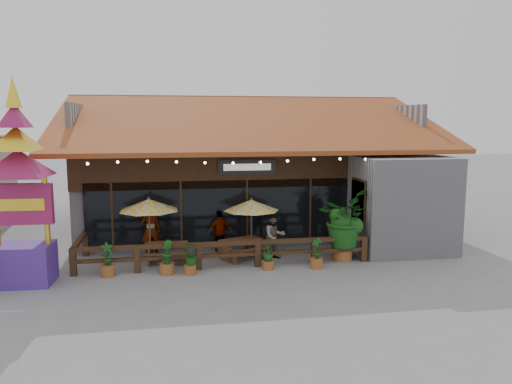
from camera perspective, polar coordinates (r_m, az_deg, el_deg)
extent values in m
plane|color=gray|center=(17.75, 1.51, -7.97)|extent=(100.00, 100.00, 0.00)
cube|color=#B0AFB4|center=(24.14, -1.71, 1.19)|extent=(14.00, 10.00, 4.00)
cube|color=#3C2413|center=(18.81, -4.09, 2.86)|extent=(11.00, 0.16, 1.60)
cube|color=black|center=(19.03, -4.03, -2.25)|extent=(10.00, 0.12, 2.40)
cube|color=#FFB772|center=(19.22, -4.09, -2.14)|extent=(9.80, 0.05, 2.20)
cube|color=#B0AFB4|center=(19.63, 16.36, -1.35)|extent=(3.50, 2.70, 3.60)
cube|color=red|center=(18.74, 11.61, -1.01)|extent=(0.06, 1.20, 1.50)
cube|color=#3C2413|center=(18.74, 11.58, -1.01)|extent=(0.04, 1.34, 1.64)
cube|color=#9D4923|center=(20.50, -0.36, 8.07)|extent=(15.50, 7.05, 2.37)
cube|color=#9D4923|center=(27.43, -2.77, 8.09)|extent=(15.50, 7.05, 2.37)
cube|color=#9D4923|center=(23.98, -1.75, 10.76)|extent=(15.50, 0.30, 0.12)
cube|color=#B0AFB4|center=(24.00, -18.66, 7.19)|extent=(0.20, 9.00, 1.80)
cube|color=#B0AFB4|center=(25.88, 13.93, 7.42)|extent=(0.20, 9.00, 1.80)
cube|color=black|center=(18.82, -1.02, 2.88)|extent=(2.20, 0.10, 0.55)
cube|color=silver|center=(18.76, -0.99, 2.86)|extent=(1.80, 0.02, 0.25)
cube|color=#3C2413|center=(19.02, -16.11, -2.56)|extent=(0.08, 0.08, 2.40)
cube|color=#3C2413|center=(18.90, -8.55, -2.39)|extent=(0.08, 0.08, 2.40)
cube|color=#3C2413|center=(19.11, -1.03, -2.19)|extent=(0.08, 0.08, 2.40)
cube|color=#3C2413|center=(19.64, 6.20, -1.95)|extent=(0.08, 0.08, 2.40)
sphere|color=#FFC88C|center=(17.07, -18.70, 3.08)|extent=(0.09, 0.09, 0.09)
sphere|color=#FFC88C|center=(16.94, -15.52, 3.31)|extent=(0.09, 0.09, 0.09)
sphere|color=#FFC88C|center=(16.87, -12.31, 3.44)|extent=(0.09, 0.09, 0.09)
sphere|color=#FFC88C|center=(16.86, -9.08, 3.43)|extent=(0.09, 0.09, 0.09)
sphere|color=#FFC88C|center=(16.90, -5.84, 3.35)|extent=(0.09, 0.09, 0.09)
sphere|color=#FFC88C|center=(16.99, -2.64, 3.32)|extent=(0.09, 0.09, 0.09)
sphere|color=#FFC88C|center=(17.13, 0.52, 3.40)|extent=(0.09, 0.09, 0.09)
sphere|color=#FFC88C|center=(17.32, 3.62, 3.57)|extent=(0.09, 0.09, 0.09)
sphere|color=#FFC88C|center=(17.56, 6.64, 3.72)|extent=(0.09, 0.09, 0.09)
sphere|color=#FFC88C|center=(17.85, 9.58, 3.76)|extent=(0.09, 0.09, 0.09)
sphere|color=#FFC88C|center=(18.19, 12.40, 3.68)|extent=(0.09, 0.09, 0.09)
cube|color=#432C18|center=(17.13, -20.18, -7.53)|extent=(0.20, 0.20, 0.90)
cube|color=#432C18|center=(16.87, -13.44, -7.48)|extent=(0.20, 0.20, 0.90)
cube|color=#432C18|center=(16.85, -6.58, -7.32)|extent=(0.20, 0.20, 0.90)
cube|color=#432C18|center=(17.07, 0.19, -7.06)|extent=(0.20, 0.20, 0.90)
cube|color=#432C18|center=(17.51, 6.69, -6.73)|extent=(0.20, 0.20, 0.90)
cube|color=#432C18|center=(18.09, 12.20, -6.37)|extent=(0.20, 0.20, 0.90)
cube|color=#432C18|center=(16.82, -3.52, -5.90)|extent=(9.80, 0.16, 0.14)
cube|color=#432C18|center=(16.92, -3.51, -7.22)|extent=(9.80, 0.12, 0.12)
cube|color=#432C18|center=(18.22, -19.54, -5.27)|extent=(0.16, 2.50, 0.14)
cube|color=#432C18|center=(19.41, -18.92, -5.64)|extent=(0.20, 0.20, 0.90)
cylinder|color=brown|center=(18.12, -12.05, -4.34)|extent=(0.06, 0.06, 2.13)
cone|color=yellow|center=(17.95, -12.14, -1.45)|extent=(2.77, 2.77, 0.42)
sphere|color=brown|center=(17.91, -12.16, -0.71)|extent=(0.09, 0.09, 0.09)
cylinder|color=black|center=(18.37, -11.95, -7.50)|extent=(0.41, 0.41, 0.06)
cylinder|color=brown|center=(18.24, -0.53, -4.24)|extent=(0.05, 0.05, 2.03)
cone|color=yellow|center=(18.07, -0.53, -1.51)|extent=(2.05, 2.05, 0.40)
sphere|color=brown|center=(18.03, -0.53, -0.82)|extent=(0.09, 0.09, 0.09)
cylinder|color=black|center=(18.47, -0.52, -7.24)|extent=(0.39, 0.39, 0.05)
cube|color=brown|center=(17.84, -10.10, -5.85)|extent=(1.46, 0.78, 0.05)
cube|color=brown|center=(17.99, -12.05, -6.86)|extent=(0.12, 0.62, 0.65)
cube|color=brown|center=(17.88, -8.09, -6.85)|extent=(0.12, 0.62, 0.65)
cube|color=brown|center=(17.44, -10.22, -7.08)|extent=(1.43, 0.36, 0.04)
cube|color=brown|center=(18.37, -9.95, -6.28)|extent=(1.43, 0.36, 0.04)
cube|color=brown|center=(18.00, -1.77, -5.49)|extent=(1.64, 1.26, 0.06)
cube|color=brown|center=(17.75, -3.54, -6.84)|extent=(0.34, 0.62, 0.69)
cube|color=brown|center=(18.43, -0.06, -6.26)|extent=(0.34, 0.62, 0.69)
cube|color=brown|center=(17.65, -0.86, -6.69)|extent=(1.46, 0.86, 0.05)
cube|color=brown|center=(18.48, -2.63, -6.02)|extent=(1.46, 0.86, 0.05)
cube|color=#4D2893|center=(16.82, -24.92, -7.49)|extent=(1.71, 1.32, 1.23)
cube|color=#941B51|center=(16.44, -25.31, -1.26)|extent=(1.86, 0.36, 1.23)
cube|color=yellow|center=(16.30, -25.44, -1.34)|extent=(1.44, 0.11, 0.36)
cylinder|color=yellow|center=(16.29, -22.82, -1.92)|extent=(0.16, 0.16, 2.06)
pyramid|color=#941B51|center=(16.27, -25.66, 4.47)|extent=(2.60, 2.60, 0.82)
pyramid|color=yellow|center=(16.25, -25.81, 6.82)|extent=(1.84, 1.84, 0.72)
pyramid|color=#941B51|center=(16.26, -25.95, 9.17)|extent=(1.19, 1.19, 0.72)
pyramid|color=yellow|center=(16.30, -26.13, 11.88)|extent=(0.54, 0.54, 0.93)
cylinder|color=brown|center=(18.16, 9.85, -6.90)|extent=(0.69, 0.69, 0.50)
imported|color=#1A5919|center=(17.88, 9.95, -2.93)|extent=(2.35, 2.42, 2.06)
sphere|color=#1A5919|center=(17.91, 10.56, -4.20)|extent=(0.69, 0.69, 0.69)
sphere|color=#1A5919|center=(18.01, 9.35, -3.35)|extent=(0.59, 0.59, 0.59)
imported|color=#3C2413|center=(18.59, -11.95, -4.31)|extent=(0.80, 0.62, 1.95)
imported|color=#3C2413|center=(17.89, 2.11, -5.06)|extent=(0.94, 0.81, 1.69)
imported|color=#3C2413|center=(18.94, -4.10, -4.52)|extent=(0.95, 0.47, 1.56)
cylinder|color=brown|center=(16.80, -16.56, -8.62)|extent=(0.45, 0.45, 0.36)
imported|color=#1A5919|center=(16.66, -16.63, -6.80)|extent=(0.47, 0.41, 0.74)
cylinder|color=brown|center=(16.57, -10.14, -8.63)|extent=(0.46, 0.46, 0.36)
imported|color=#1A5919|center=(16.42, -10.19, -6.77)|extent=(0.40, 0.46, 0.75)
cylinder|color=brown|center=(16.46, -7.53, -8.78)|extent=(0.39, 0.39, 0.31)
imported|color=#1A5919|center=(16.33, -7.56, -7.17)|extent=(0.72, 0.67, 0.64)
cylinder|color=brown|center=(16.81, 1.42, -8.37)|extent=(0.38, 0.38, 0.30)
imported|color=#1A5919|center=(16.69, 1.42, -6.84)|extent=(0.44, 0.44, 0.62)
cylinder|color=brown|center=(17.09, 6.92, -8.07)|extent=(0.43, 0.43, 0.34)
imported|color=#1A5919|center=(16.95, 6.95, -6.37)|extent=(0.44, 0.45, 0.71)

